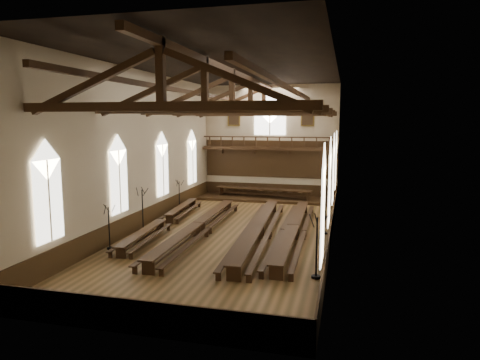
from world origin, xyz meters
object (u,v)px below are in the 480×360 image
(candelabrum_left_mid, at_px, (143,218))
(high_table, at_px, (263,190))
(refectory_row_d, at_px, (293,228))
(candelabrum_left_near, at_px, (109,236))
(candelabrum_left_far, at_px, (179,202))
(refectory_row_b, at_px, (198,226))
(refectory_row_c, at_px, (258,228))
(dais, at_px, (263,198))
(candelabrum_right_near, at_px, (316,259))
(refectory_row_a, at_px, (164,220))
(candelabrum_right_mid, at_px, (325,222))
(candelabrum_right_far, at_px, (328,206))

(candelabrum_left_mid, bearing_deg, high_table, 66.84)
(refectory_row_d, bearing_deg, candelabrum_left_near, -153.26)
(candelabrum_left_near, xyz_separation_m, candelabrum_left_far, (-0.00, 9.95, -0.00))
(refectory_row_b, height_order, candelabrum_left_far, candelabrum_left_far)
(high_table, bearing_deg, refectory_row_c, -80.49)
(refectory_row_b, distance_m, dais, 12.44)
(candelabrum_left_mid, height_order, candelabrum_right_near, candelabrum_right_near)
(refectory_row_a, bearing_deg, candelabrum_right_near, -33.78)
(candelabrum_right_mid, bearing_deg, candelabrum_right_far, 90.00)
(candelabrum_left_mid, relative_size, candelabrum_left_far, 1.14)
(dais, distance_m, candelabrum_right_near, 18.81)
(dais, distance_m, candelabrum_left_far, 8.22)
(refectory_row_b, bearing_deg, refectory_row_a, 154.91)
(refectory_row_d, xyz_separation_m, candelabrum_right_mid, (1.79, 1.31, 0.14))
(candelabrum_right_mid, distance_m, candelabrum_right_far, 4.61)
(candelabrum_left_far, distance_m, candelabrum_right_near, 16.05)
(refectory_row_b, xyz_separation_m, candelabrum_right_mid, (7.46, 2.10, 0.14))
(refectory_row_c, xyz_separation_m, candelabrum_right_near, (3.82, -5.86, 0.29))
(refectory_row_c, distance_m, dais, 12.19)
(refectory_row_b, distance_m, candelabrum_left_mid, 3.65)
(high_table, xyz_separation_m, candelabrum_left_far, (-5.27, -6.28, -0.14))
(refectory_row_b, bearing_deg, candelabrum_right_far, 41.97)
(refectory_row_a, bearing_deg, high_table, 68.25)
(refectory_row_a, relative_size, candelabrum_right_far, 5.21)
(refectory_row_b, bearing_deg, refectory_row_c, 4.89)
(candelabrum_right_near, height_order, candelabrum_right_far, candelabrum_right_near)
(dais, relative_size, candelabrum_left_near, 4.66)
(refectory_row_b, xyz_separation_m, candelabrum_right_near, (7.46, -5.54, 0.31))
(candelabrum_right_mid, bearing_deg, candelabrum_right_near, -90.00)
(refectory_row_c, height_order, candelabrum_right_far, candelabrum_right_far)
(high_table, distance_m, candelabrum_left_mid, 13.39)
(high_table, bearing_deg, candelabrum_right_far, -43.93)
(candelabrum_left_mid, distance_m, candelabrum_right_mid, 11.30)
(refectory_row_a, height_order, dais, refectory_row_a)
(high_table, relative_size, candelabrum_left_far, 3.52)
(refectory_row_c, bearing_deg, candelabrum_left_near, -149.95)
(high_table, relative_size, candelabrum_left_near, 3.51)
(high_table, bearing_deg, refectory_row_b, -97.52)
(high_table, bearing_deg, candelabrum_left_near, -107.99)
(candelabrum_left_near, bearing_deg, refectory_row_b, 46.97)
(refectory_row_b, height_order, candelabrum_right_mid, candelabrum_right_mid)
(refectory_row_b, xyz_separation_m, candelabrum_right_far, (7.46, 6.71, 0.23))
(refectory_row_d, bearing_deg, candelabrum_right_far, 73.18)
(dais, distance_m, candelabrum_right_far, 8.13)
(candelabrum_left_near, bearing_deg, refectory_row_a, 80.52)
(refectory_row_c, height_order, candelabrum_left_mid, candelabrum_left_mid)
(refectory_row_d, xyz_separation_m, candelabrum_left_mid, (-9.31, -0.78, 0.27))
(refectory_row_c, bearing_deg, refectory_row_b, -175.11)
(high_table, relative_size, candelabrum_right_near, 2.97)
(high_table, distance_m, candelabrum_left_near, 17.06)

